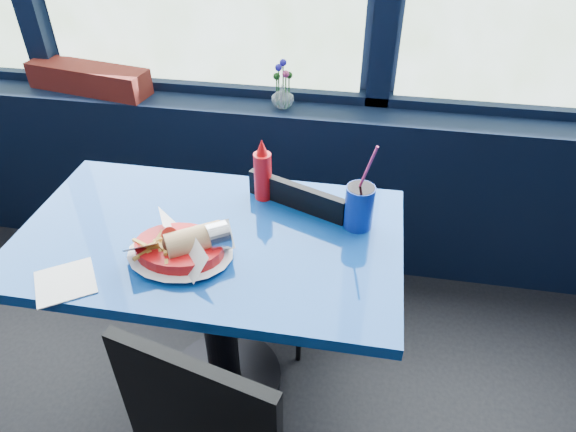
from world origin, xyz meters
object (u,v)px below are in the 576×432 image
object	(u,v)px
near_table	(214,277)
food_basket	(182,247)
chair_near_back	(289,247)
ketchup_bottle	(263,173)
planter_box	(89,78)
soda_cup	(359,206)
flower_vase	(283,94)

from	to	relation	value
near_table	food_basket	size ratio (longest dim) A/B	3.90
chair_near_back	ketchup_bottle	bearing A→B (deg)	59.44
planter_box	food_basket	world-z (taller)	planter_box
ketchup_bottle	soda_cup	size ratio (longest dim) A/B	0.73
flower_vase	ketchup_bottle	distance (m)	0.61
flower_vase	near_table	bearing A→B (deg)	-95.49
chair_near_back	flower_vase	size ratio (longest dim) A/B	4.04
food_basket	soda_cup	distance (m)	0.56
ketchup_bottle	flower_vase	bearing A→B (deg)	94.24
ketchup_bottle	near_table	bearing A→B (deg)	-118.72
planter_box	flower_vase	bearing A→B (deg)	8.80
ketchup_bottle	food_basket	bearing A→B (deg)	-116.37
ketchup_bottle	soda_cup	world-z (taller)	soda_cup
near_table	planter_box	bearing A→B (deg)	133.59
near_table	chair_near_back	size ratio (longest dim) A/B	1.43
flower_vase	food_basket	bearing A→B (deg)	-97.47
near_table	food_basket	xyz separation A→B (m)	(-0.04, -0.11, 0.22)
flower_vase	soda_cup	xyz separation A→B (m)	(0.37, -0.71, -0.04)
planter_box	soda_cup	xyz separation A→B (m)	(1.28, -0.74, -0.03)
planter_box	food_basket	bearing A→B (deg)	-41.23
planter_box	food_basket	size ratio (longest dim) A/B	1.88
food_basket	soda_cup	size ratio (longest dim) A/B	1.00
near_table	planter_box	world-z (taller)	planter_box
chair_near_back	food_basket	size ratio (longest dim) A/B	2.72
ketchup_bottle	soda_cup	xyz separation A→B (m)	(0.33, -0.10, -0.02)
chair_near_back	ketchup_bottle	size ratio (longest dim) A/B	3.74
near_table	ketchup_bottle	xyz separation A→B (m)	(0.13, 0.23, 0.28)
planter_box	near_table	bearing A→B (deg)	-36.15
chair_near_back	planter_box	bearing A→B (deg)	-7.32
near_table	soda_cup	distance (m)	0.54
planter_box	soda_cup	world-z (taller)	soda_cup
flower_vase	ketchup_bottle	xyz separation A→B (m)	(0.05, -0.61, -0.01)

